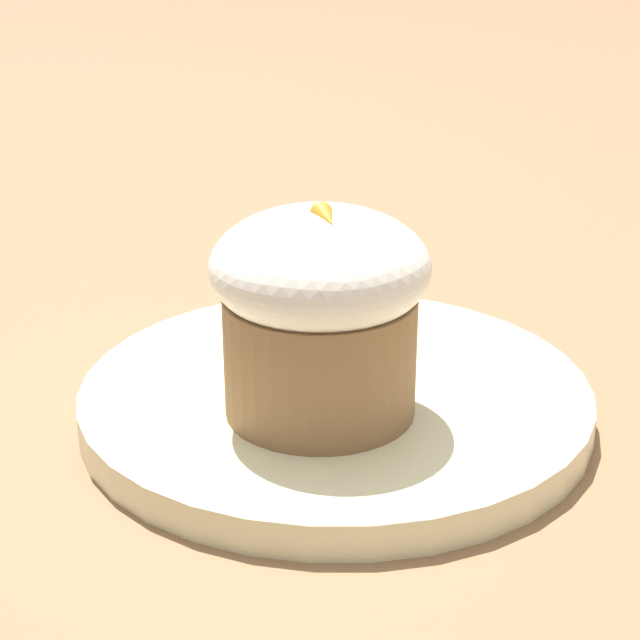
{
  "coord_description": "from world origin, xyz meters",
  "views": [
    {
      "loc": [
        0.41,
        -0.13,
        0.23
      ],
      "look_at": [
        0.02,
        -0.01,
        0.06
      ],
      "focal_mm": 60.0,
      "sensor_mm": 36.0,
      "label": 1
    }
  ],
  "objects": [
    {
      "name": "ground_plane",
      "position": [
        0.0,
        0.0,
        0.0
      ],
      "size": [
        4.0,
        4.0,
        0.0
      ],
      "primitive_type": "plane",
      "color": "#846042"
    },
    {
      "name": "carrot_cake",
      "position": [
        0.02,
        -0.01,
        0.06
      ],
      "size": [
        0.09,
        0.09,
        0.09
      ],
      "color": "olive",
      "rests_on": "dessert_plate"
    },
    {
      "name": "spoon",
      "position": [
        -0.02,
        0.0,
        0.02
      ],
      "size": [
        0.11,
        0.04,
        0.01
      ],
      "color": "silver",
      "rests_on": "dessert_plate"
    },
    {
      "name": "dessert_plate",
      "position": [
        0.0,
        0.0,
        0.01
      ],
      "size": [
        0.23,
        0.23,
        0.02
      ],
      "color": "beige",
      "rests_on": "ground_plane"
    }
  ]
}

